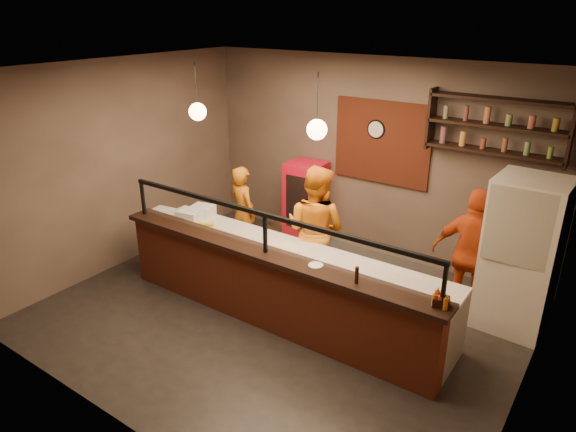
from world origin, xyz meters
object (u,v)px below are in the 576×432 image
Objects in this scene: cook_mid at (315,230)px; condiment_caddy at (441,302)px; pizza_dough at (279,249)px; red_cooler at (306,203)px; cook_left at (243,212)px; cook_right at (473,255)px; fridge at (521,255)px; pepper_mill at (357,275)px; wall_clock at (376,129)px.

condiment_caddy is at bearing 152.46° from cook_mid.
cook_mid is at bearing 81.82° from pizza_dough.
cook_left is at bearing -122.58° from red_cooler.
cook_right is 0.57m from fridge.
cook_mid is 2.68m from fridge.
cook_left is 2.84× the size of pizza_dough.
pepper_mill reaches higher than condiment_caddy.
pepper_mill reaches higher than pizza_dough.
cook_right is at bearing -28.08° from wall_clock.
pizza_dough is 2.34m from condiment_caddy.
fridge is at bearing -171.16° from cook_right.
pizza_dough is at bearing -94.85° from wall_clock.
fridge reaches higher than pepper_mill.
wall_clock is 1.78m from red_cooler.
red_cooler is (-3.59, 0.61, -0.28)m from fridge.
wall_clock is 2.64m from pizza_dough.
pepper_mill is (2.27, -2.49, 0.44)m from red_cooler.
wall_clock is 0.55× the size of pizza_dough.
cook_right reaches higher than pizza_dough.
pepper_mill is at bearing -18.20° from pizza_dough.
cook_left reaches higher than pizza_dough.
red_cooler reaches higher than pizza_dough.
wall_clock is 0.21× the size of red_cooler.
cook_left is at bearing -10.39° from cook_mid.
cook_mid is 0.94× the size of fridge.
wall_clock is 2.52m from cook_right.
red_cooler is (-1.09, -0.31, -1.38)m from wall_clock.
cook_left reaches higher than red_cooler.
wall_clock is at bearing -93.80° from cook_mid.
cook_mid reaches higher than pepper_mill.
cook_left is 3.21m from pepper_mill.
cook_mid is 2.12m from cook_right.
cook_left is 0.86× the size of cook_right.
cook_left is 1.77m from pizza_dough.
cook_right is 1.94m from pepper_mill.
cook_left is 1.59m from cook_mid.
wall_clock is at bearing 162.32° from fridge.
fridge is at bearing 54.95° from pepper_mill.
fridge is at bearing -20.25° from wall_clock.
cook_left reaches higher than condiment_caddy.
cook_mid is 3.47× the size of pizza_dough.
cook_right is 0.89× the size of fridge.
cook_mid is at bearing -93.29° from wall_clock.
pepper_mill is at bearing 63.13° from cook_right.
cook_mid is at bearing -56.50° from red_cooler.
cook_right is 3.30× the size of pizza_dough.
red_cooler is (-1.00, 1.29, -0.22)m from cook_mid.
fridge is 3.65m from red_cooler.
cook_left is (-1.64, -1.33, -1.33)m from wall_clock.
cook_left is at bearing -140.97° from wall_clock.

